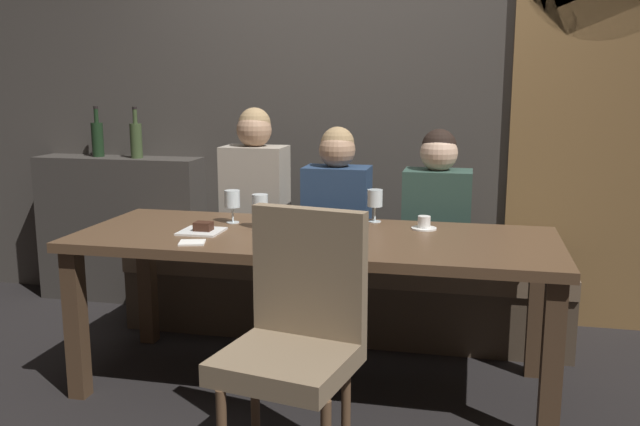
# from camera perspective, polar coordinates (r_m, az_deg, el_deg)

# --- Properties ---
(ground) EXTENTS (9.00, 9.00, 0.00)m
(ground) POSITION_cam_1_polar(r_m,az_deg,el_deg) (3.37, -0.47, -14.18)
(ground) COLOR black
(back_wall_tiled) EXTENTS (6.00, 0.12, 3.00)m
(back_wall_tiled) POSITION_cam_1_polar(r_m,az_deg,el_deg) (4.25, 3.32, 11.84)
(back_wall_tiled) COLOR #423D38
(back_wall_tiled) RESTS_ON ground
(arched_door) EXTENTS (0.90, 0.05, 2.55)m
(arched_door) POSITION_cam_1_polar(r_m,az_deg,el_deg) (4.17, 21.98, 9.25)
(arched_door) COLOR olive
(arched_door) RESTS_ON ground
(back_counter) EXTENTS (1.10, 0.28, 0.95)m
(back_counter) POSITION_cam_1_polar(r_m,az_deg,el_deg) (4.70, -16.21, -1.25)
(back_counter) COLOR #38342F
(back_counter) RESTS_ON ground
(dining_table) EXTENTS (2.20, 0.84, 0.74)m
(dining_table) POSITION_cam_1_polar(r_m,az_deg,el_deg) (3.15, -0.49, -3.37)
(dining_table) COLOR #493422
(dining_table) RESTS_ON ground
(banquette_bench) EXTENTS (2.50, 0.44, 0.45)m
(banquette_bench) POSITION_cam_1_polar(r_m,az_deg,el_deg) (3.93, 1.86, -6.91)
(banquette_bench) COLOR #4A3C2E
(banquette_bench) RESTS_ON ground
(chair_near_side) EXTENTS (0.52, 0.52, 0.98)m
(chair_near_side) POSITION_cam_1_polar(r_m,az_deg,el_deg) (2.49, -1.99, -9.61)
(chair_near_side) COLOR brown
(chair_near_side) RESTS_ON ground
(diner_redhead) EXTENTS (0.36, 0.24, 0.84)m
(diner_redhead) POSITION_cam_1_polar(r_m,az_deg,el_deg) (3.94, -5.45, 2.36)
(diner_redhead) COLOR #9E9384
(diner_redhead) RESTS_ON banquette_bench
(diner_bearded) EXTENTS (0.36, 0.24, 0.74)m
(diner_bearded) POSITION_cam_1_polar(r_m,az_deg,el_deg) (3.78, 1.43, 1.30)
(diner_bearded) COLOR navy
(diner_bearded) RESTS_ON banquette_bench
(diner_far_end) EXTENTS (0.36, 0.24, 0.74)m
(diner_far_end) POSITION_cam_1_polar(r_m,az_deg,el_deg) (3.72, 9.78, 0.96)
(diner_far_end) COLOR #2D473D
(diner_far_end) RESTS_ON banquette_bench
(wine_bottle_dark_red) EXTENTS (0.08, 0.08, 0.33)m
(wine_bottle_dark_red) POSITION_cam_1_polar(r_m,az_deg,el_deg) (4.68, -18.12, 5.98)
(wine_bottle_dark_red) COLOR black
(wine_bottle_dark_red) RESTS_ON back_counter
(wine_bottle_pale_label) EXTENTS (0.08, 0.08, 0.33)m
(wine_bottle_pale_label) POSITION_cam_1_polar(r_m,az_deg,el_deg) (4.52, -15.13, 5.98)
(wine_bottle_pale_label) COLOR #384728
(wine_bottle_pale_label) RESTS_ON back_counter
(wine_glass_end_right) EXTENTS (0.08, 0.08, 0.16)m
(wine_glass_end_right) POSITION_cam_1_polar(r_m,az_deg,el_deg) (3.40, 4.62, 1.11)
(wine_glass_end_right) COLOR silver
(wine_glass_end_right) RESTS_ON dining_table
(wine_glass_far_right) EXTENTS (0.08, 0.08, 0.16)m
(wine_glass_far_right) POSITION_cam_1_polar(r_m,az_deg,el_deg) (2.76, 0.23, -1.17)
(wine_glass_far_right) COLOR silver
(wine_glass_far_right) RESTS_ON dining_table
(wine_glass_center_back) EXTENTS (0.08, 0.08, 0.16)m
(wine_glass_center_back) POSITION_cam_1_polar(r_m,az_deg,el_deg) (3.26, -5.04, 0.67)
(wine_glass_center_back) COLOR silver
(wine_glass_center_back) RESTS_ON dining_table
(wine_glass_end_left) EXTENTS (0.08, 0.08, 0.16)m
(wine_glass_end_left) POSITION_cam_1_polar(r_m,az_deg,el_deg) (3.40, -7.35, 1.11)
(wine_glass_end_left) COLOR silver
(wine_glass_end_left) RESTS_ON dining_table
(espresso_cup) EXTENTS (0.12, 0.12, 0.06)m
(espresso_cup) POSITION_cam_1_polar(r_m,az_deg,el_deg) (3.27, 8.70, -0.91)
(espresso_cup) COLOR white
(espresso_cup) RESTS_ON dining_table
(dessert_plate) EXTENTS (0.19, 0.19, 0.05)m
(dessert_plate) POSITION_cam_1_polar(r_m,az_deg,el_deg) (3.22, -9.83, -1.37)
(dessert_plate) COLOR white
(dessert_plate) RESTS_ON dining_table
(folded_napkin) EXTENTS (0.13, 0.13, 0.01)m
(folded_napkin) POSITION_cam_1_polar(r_m,az_deg,el_deg) (3.01, -10.65, -2.45)
(folded_napkin) COLOR silver
(folded_napkin) RESTS_ON dining_table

